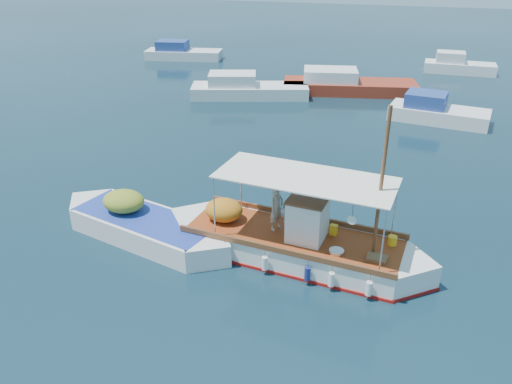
% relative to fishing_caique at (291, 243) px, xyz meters
% --- Properties ---
extents(ground, '(160.00, 160.00, 0.00)m').
position_rel_fishing_caique_xyz_m(ground, '(-0.43, 0.56, -0.49)').
color(ground, black).
rests_on(ground, ground).
extents(fishing_caique, '(9.05, 3.15, 5.54)m').
position_rel_fishing_caique_xyz_m(fishing_caique, '(0.00, 0.00, 0.00)').
color(fishing_caique, white).
rests_on(fishing_caique, ground).
extents(dinghy, '(6.97, 3.20, 1.75)m').
position_rel_fishing_caique_xyz_m(dinghy, '(-5.17, -0.34, -0.12)').
color(dinghy, white).
rests_on(dinghy, ground).
extents(bg_boat_nw, '(8.06, 4.62, 1.80)m').
position_rel_fishing_caique_xyz_m(bg_boat_nw, '(-7.53, 17.78, 0.01)').
color(bg_boat_nw, silver).
rests_on(bg_boat_nw, ground).
extents(bg_boat_n, '(9.37, 4.58, 1.80)m').
position_rel_fishing_caique_xyz_m(bg_boat_n, '(-1.38, 20.90, 0.01)').
color(bg_boat_n, maroon).
rests_on(bg_boat_n, ground).
extents(bg_boat_ne, '(5.69, 2.98, 1.80)m').
position_rel_fishing_caique_xyz_m(bg_boat_ne, '(4.53, 16.18, 0.01)').
color(bg_boat_ne, silver).
rests_on(bg_boat_ne, ground).
extents(bg_boat_far_w, '(6.98, 3.56, 1.80)m').
position_rel_fishing_caique_xyz_m(bg_boat_far_w, '(-17.07, 27.96, 0.01)').
color(bg_boat_far_w, silver).
rests_on(bg_boat_far_w, ground).
extents(bg_boat_far_n, '(5.37, 2.04, 1.80)m').
position_rel_fishing_caique_xyz_m(bg_boat_far_n, '(6.25, 29.70, 0.01)').
color(bg_boat_far_n, silver).
rests_on(bg_boat_far_n, ground).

